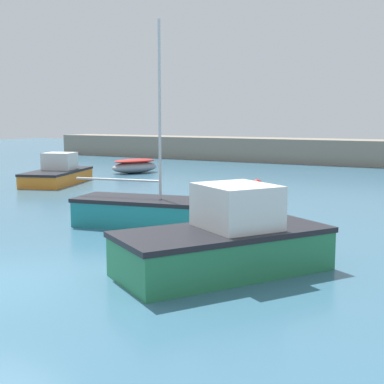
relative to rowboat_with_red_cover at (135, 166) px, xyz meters
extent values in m
cube|color=gray|center=(10.65, 12.77, 0.47)|extent=(53.33, 3.58, 1.81)
ellipsoid|color=gray|center=(0.00, 0.00, -0.09)|extent=(2.61, 3.42, 0.70)
ellipsoid|color=red|center=(0.00, 0.00, 0.31)|extent=(2.35, 3.08, 0.24)
cube|color=#287A4C|center=(14.33, -16.71, -0.01)|extent=(4.18, 5.01, 0.85)
cube|color=black|center=(14.33, -16.71, 0.47)|extent=(4.26, 5.11, 0.12)
cube|color=silver|center=(14.51, -16.42, 0.96)|extent=(2.18, 2.12, 1.08)
cube|color=orange|center=(-0.30, -6.44, -0.14)|extent=(3.47, 5.15, 0.59)
cube|color=black|center=(-0.30, -6.44, 0.21)|extent=(3.54, 5.25, 0.12)
cube|color=silver|center=(-0.41, -6.10, 0.65)|extent=(1.86, 1.80, 1.00)
cube|color=teal|center=(10.43, -13.19, -0.06)|extent=(5.57, 2.74, 0.76)
cube|color=black|center=(10.43, -13.19, 0.39)|extent=(5.68, 2.79, 0.12)
cylinder|color=silver|center=(10.43, -13.19, 3.09)|extent=(0.09, 0.09, 5.52)
cylinder|color=silver|center=(8.99, -13.48, 1.00)|extent=(2.88, 0.64, 0.07)
sphere|color=red|center=(9.67, -3.61, -0.18)|extent=(0.51, 0.51, 0.51)
camera|label=1|loc=(19.34, -26.96, 2.93)|focal=50.00mm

